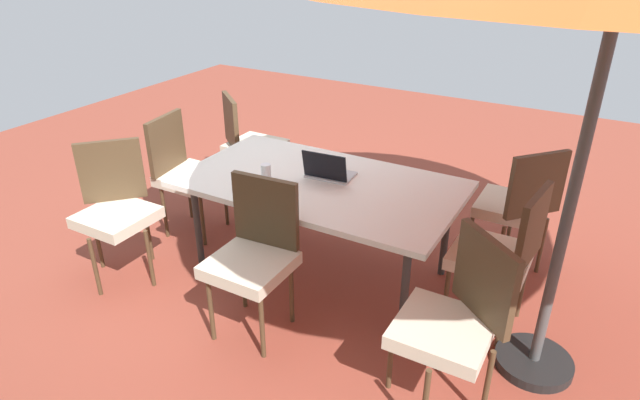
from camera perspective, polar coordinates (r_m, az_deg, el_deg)
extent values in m
cube|color=brown|center=(4.09, 0.00, -7.41)|extent=(10.00, 10.00, 0.02)
cube|color=white|center=(3.74, 0.00, 1.72)|extent=(1.92, 1.09, 0.04)
cylinder|color=#333333|center=(3.96, 13.13, -3.45)|extent=(0.05, 0.05, 0.69)
cylinder|color=#333333|center=(4.59, -6.37, 1.52)|extent=(0.05, 0.05, 0.69)
cylinder|color=#333333|center=(3.32, 8.94, -9.47)|extent=(0.05, 0.05, 0.69)
cylinder|color=#333333|center=(4.05, -12.80, -2.64)|extent=(0.05, 0.05, 0.69)
cylinder|color=#4C4C4C|center=(2.89, 25.53, 2.38)|extent=(0.06, 0.06, 2.44)
cylinder|color=black|center=(3.51, 21.60, -15.59)|extent=(0.44, 0.44, 0.06)
cube|color=beige|center=(2.84, 12.81, -13.29)|extent=(0.46, 0.46, 0.08)
cube|color=#4C3823|center=(2.79, 17.03, -7.91)|extent=(0.36, 0.31, 0.45)
cylinder|color=#4C3823|center=(3.06, 7.47, -16.01)|extent=(0.03, 0.03, 0.45)
cylinder|color=#4C3823|center=(3.21, 13.37, -14.19)|extent=(0.03, 0.03, 0.45)
cylinder|color=#4C3823|center=(3.00, 17.23, -18.20)|extent=(0.03, 0.03, 0.45)
cube|color=beige|center=(4.14, 19.52, -0.65)|extent=(0.46, 0.46, 0.08)
cube|color=#4C3823|center=(3.89, 21.94, 1.48)|extent=(0.32, 0.35, 0.45)
cylinder|color=#4C3823|center=(4.49, 19.47, -2.30)|extent=(0.03, 0.03, 0.45)
cylinder|color=#4C3823|center=(4.29, 15.65, -3.12)|extent=(0.03, 0.03, 0.45)
cylinder|color=#4C3823|center=(4.25, 22.35, -4.50)|extent=(0.03, 0.03, 0.45)
cylinder|color=#4C3823|center=(4.04, 18.44, -5.49)|extent=(0.03, 0.03, 0.45)
cube|color=beige|center=(5.03, -6.82, 5.63)|extent=(0.46, 0.46, 0.08)
cube|color=#4C3823|center=(4.90, -9.39, 8.17)|extent=(0.36, 0.31, 0.45)
cylinder|color=#4C3823|center=(5.01, -4.15, 2.39)|extent=(0.03, 0.03, 0.45)
cylinder|color=#4C3823|center=(5.33, -5.28, 3.89)|extent=(0.03, 0.03, 0.45)
cylinder|color=#4C3823|center=(4.94, -8.15, 1.77)|extent=(0.03, 0.03, 0.45)
cylinder|color=#4C3823|center=(5.26, -9.06, 3.31)|extent=(0.03, 0.03, 0.45)
cube|color=beige|center=(3.49, 17.55, -5.66)|extent=(0.46, 0.46, 0.08)
cube|color=#4C3823|center=(3.32, 21.53, -2.84)|extent=(0.09, 0.44, 0.45)
cylinder|color=#4C3823|center=(3.82, 15.46, -7.02)|extent=(0.03, 0.03, 0.45)
cylinder|color=#4C3823|center=(3.54, 13.17, -9.71)|extent=(0.03, 0.03, 0.45)
cylinder|color=#4C3823|center=(3.74, 20.56, -8.68)|extent=(0.03, 0.03, 0.45)
cylinder|color=#4C3823|center=(3.46, 18.67, -11.59)|extent=(0.03, 0.03, 0.45)
cube|color=beige|center=(4.02, -20.66, -1.72)|extent=(0.46, 0.46, 0.08)
cube|color=#4C3823|center=(4.10, -21.18, 2.89)|extent=(0.33, 0.35, 0.45)
cylinder|color=#4C3823|center=(4.01, -22.66, -6.57)|extent=(0.03, 0.03, 0.45)
cylinder|color=#4C3823|center=(3.97, -17.53, -5.92)|extent=(0.03, 0.03, 0.45)
cylinder|color=#4C3823|center=(4.32, -22.41, -4.03)|extent=(0.03, 0.03, 0.45)
cylinder|color=#4C3823|center=(4.29, -17.66, -3.41)|extent=(0.03, 0.03, 0.45)
cube|color=beige|center=(4.48, -13.33, 2.34)|extent=(0.46, 0.46, 0.08)
cube|color=#4C3823|center=(4.50, -15.92, 5.79)|extent=(0.10, 0.44, 0.45)
cylinder|color=#4C3823|center=(4.37, -12.29, -2.08)|extent=(0.03, 0.03, 0.45)
cylinder|color=#4C3823|center=(4.64, -9.93, -0.09)|extent=(0.03, 0.03, 0.45)
cylinder|color=#4C3823|center=(4.56, -16.10, -1.25)|extent=(0.03, 0.03, 0.45)
cylinder|color=#4C3823|center=(4.82, -13.62, 0.61)|extent=(0.03, 0.03, 0.45)
cube|color=beige|center=(3.27, -7.45, -6.84)|extent=(0.46, 0.46, 0.08)
cube|color=#4C3823|center=(3.29, -5.77, -1.18)|extent=(0.44, 0.07, 0.45)
cylinder|color=#4C3823|center=(3.40, -11.44, -11.28)|extent=(0.03, 0.03, 0.45)
cylinder|color=#4C3823|center=(3.23, -6.14, -13.14)|extent=(0.03, 0.03, 0.45)
cylinder|color=#4C3823|center=(3.63, -8.10, -8.21)|extent=(0.03, 0.03, 0.45)
cylinder|color=#4C3823|center=(3.47, -3.03, -9.75)|extent=(0.03, 0.03, 0.45)
cube|color=#B7B7BC|center=(3.81, 1.15, 2.68)|extent=(0.34, 0.25, 0.02)
cube|color=black|center=(3.67, 0.47, 3.58)|extent=(0.32, 0.08, 0.20)
cylinder|color=white|center=(3.75, -5.72, 2.95)|extent=(0.07, 0.07, 0.11)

